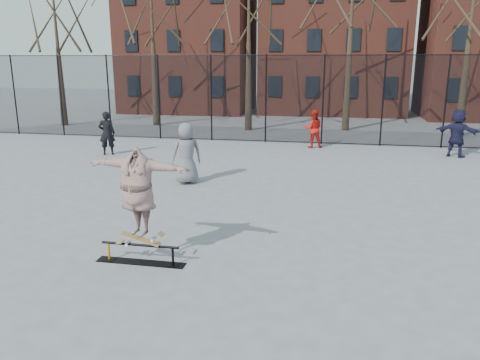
% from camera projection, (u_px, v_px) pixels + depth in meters
% --- Properties ---
extents(ground, '(100.00, 100.00, 0.00)m').
position_uv_depth(ground, '(243.00, 252.00, 9.41)').
color(ground, slate).
extents(skate_rail, '(1.74, 0.27, 0.38)m').
position_uv_depth(skate_rail, '(141.00, 255.00, 8.88)').
color(skate_rail, black).
rests_on(skate_rail, ground).
extents(skateboard, '(0.83, 0.20, 0.10)m').
position_uv_depth(skateboard, '(141.00, 242.00, 8.81)').
color(skateboard, olive).
rests_on(skateboard, skate_rail).
extents(skater, '(2.09, 0.80, 1.66)m').
position_uv_depth(skater, '(138.00, 197.00, 8.59)').
color(skater, '#5F3380').
rests_on(skater, skateboard).
extents(bystander_grey, '(1.11, 1.00, 1.90)m').
position_uv_depth(bystander_grey, '(187.00, 153.00, 14.43)').
color(bystander_grey, slate).
rests_on(bystander_grey, ground).
extents(bystander_black, '(0.75, 0.63, 1.76)m').
position_uv_depth(bystander_black, '(107.00, 133.00, 18.89)').
color(bystander_black, black).
rests_on(bystander_black, ground).
extents(bystander_red, '(0.91, 0.76, 1.67)m').
position_uv_depth(bystander_red, '(313.00, 129.00, 20.44)').
color(bystander_red, red).
rests_on(bystander_red, ground).
extents(bystander_navy, '(1.81, 1.35, 1.90)m').
position_uv_depth(bystander_navy, '(457.00, 133.00, 18.44)').
color(bystander_navy, '#1B1B36').
rests_on(bystander_navy, ground).
extents(fence, '(34.03, 0.07, 4.00)m').
position_uv_depth(fence, '(296.00, 98.00, 21.25)').
color(fence, black).
rests_on(fence, ground).
extents(rowhouses, '(29.00, 7.00, 13.00)m').
position_uv_depth(rowhouses, '(323.00, 26.00, 32.47)').
color(rowhouses, brown).
rests_on(rowhouses, ground).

